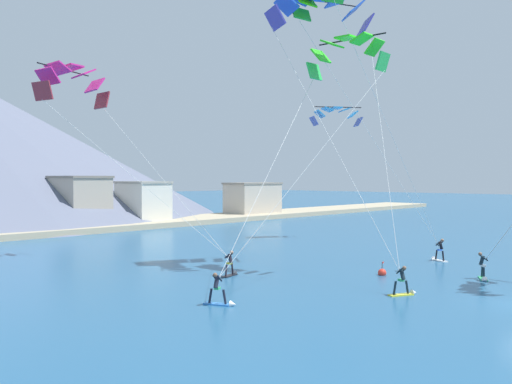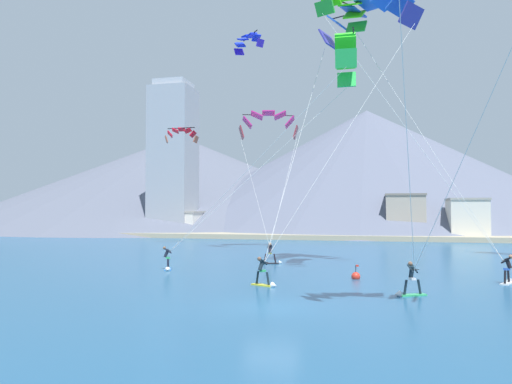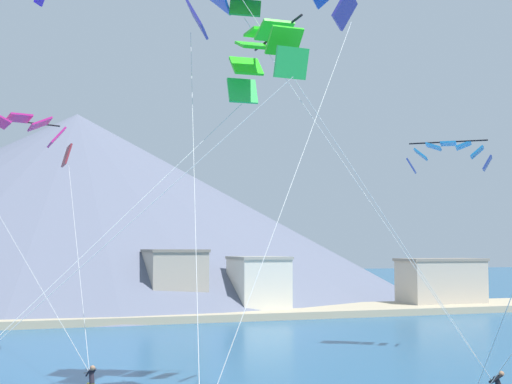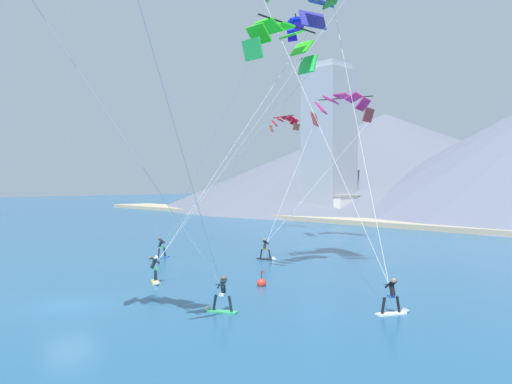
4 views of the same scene
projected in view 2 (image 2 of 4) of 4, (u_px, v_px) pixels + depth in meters
ground_plane at (271, 307)px, 22.38m from camera, size 400.00×400.00×0.00m
kitesurfer_near_lead at (265, 277)px, 28.58m from camera, size 1.73×1.16×1.76m
kitesurfer_near_trail at (167, 262)px, 36.19m from camera, size 1.00×1.77×1.77m
kitesurfer_mid_center at (508, 274)px, 29.51m from camera, size 1.12×1.74×1.82m
kitesurfer_far_left at (272, 257)px, 40.25m from camera, size 1.78×0.82×1.79m
kitesurfer_far_right at (409, 285)px, 25.39m from camera, size 1.72×1.18×1.80m
parafoil_kite_near_lead at (368, 15)px, 37.46m from camera, size 9.76×12.46×18.84m
parafoil_kite_near_trail at (345, 56)px, 34.52m from camera, size 13.59×5.88×14.75m
parafoil_kite_mid_center at (344, 9)px, 36.79m from camera, size 11.54×7.22×18.83m
parafoil_kite_far_left at (269, 122)px, 55.14m from camera, size 6.67×15.86×13.95m
parafoil_kite_distant_high_outer at (181, 134)px, 61.90m from camera, size 4.17×1.91×1.92m
parafoil_kite_distant_mid_solo at (248, 41)px, 49.16m from camera, size 3.57×3.06×1.70m
race_marker_buoy at (356, 276)px, 31.49m from camera, size 0.56×0.56×1.02m
shoreline_strip at (346, 236)px, 74.53m from camera, size 180.00×10.00×0.70m
shore_building_harbour_front at (180, 223)px, 85.59m from camera, size 7.11×6.26×4.11m
shore_building_promenade_mid at (467, 219)px, 72.00m from camera, size 5.34×6.56×6.01m
shore_building_quay_east at (405, 216)px, 75.97m from camera, size 5.89×6.87×6.75m
highrise_tower at (173, 159)px, 86.55m from camera, size 7.00×7.00×26.71m
mountain_peak_west_ridge at (367, 169)px, 120.01m from camera, size 104.29×104.29×28.30m
mountain_peak_central_summit at (180, 181)px, 134.31m from camera, size 115.38×115.38×24.02m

